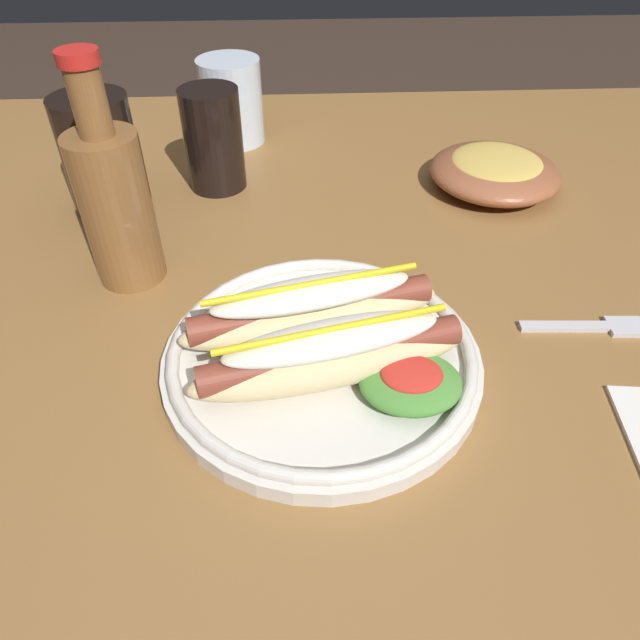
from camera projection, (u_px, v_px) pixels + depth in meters
ground_plane at (337, 570)px, 1.14m from camera, size 8.00×8.00×0.00m
dining_table at (347, 319)px, 0.71m from camera, size 1.37×1.02×0.74m
hot_dog_plate at (325, 348)px, 0.51m from camera, size 0.28×0.28×0.08m
fork at (593, 327)px, 0.56m from camera, size 0.12×0.03×0.00m
soda_cup at (213, 140)px, 0.74m from camera, size 0.07×0.07×0.13m
water_cup at (231, 101)px, 0.85m from camera, size 0.09×0.09×0.12m
extra_cup at (101, 155)px, 0.69m from camera, size 0.09×0.09×0.14m
glass_bottle at (115, 201)px, 0.57m from camera, size 0.07×0.07×0.23m
side_bowl at (495, 170)px, 0.76m from camera, size 0.17×0.17×0.05m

